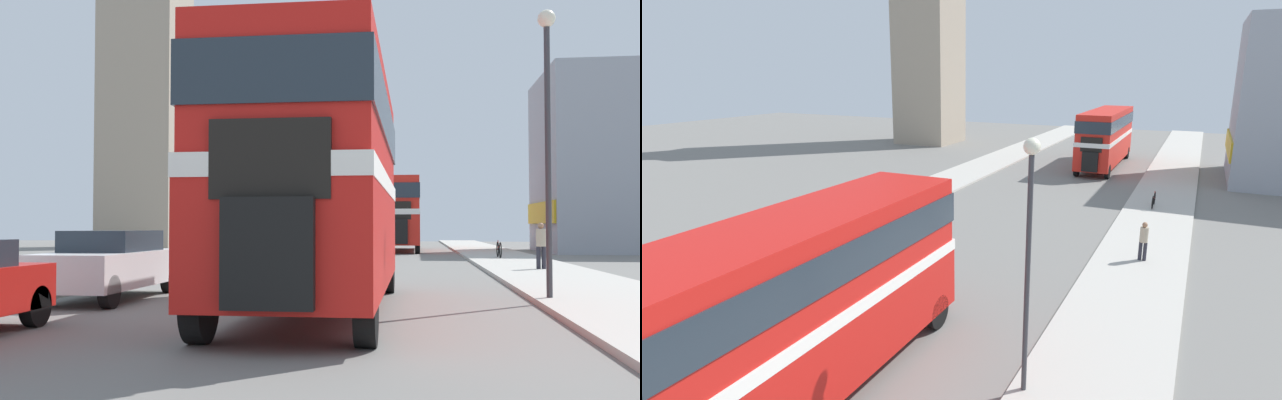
{
  "view_description": "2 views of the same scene",
  "coord_description": "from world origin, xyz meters",
  "views": [
    {
      "loc": [
        2.65,
        -11.97,
        1.57
      ],
      "look_at": [
        0.91,
        1.06,
        2.04
      ],
      "focal_mm": 40.0,
      "sensor_mm": 36.0,
      "label": 1
    },
    {
      "loc": [
        8.45,
        -6.81,
        7.3
      ],
      "look_at": [
        0.0,
        10.67,
        2.24
      ],
      "focal_mm": 28.0,
      "sensor_mm": 36.0,
      "label": 2
    }
  ],
  "objects": [
    {
      "name": "bus_distant",
      "position": [
        1.71,
        32.7,
        2.58
      ],
      "size": [
        2.45,
        11.1,
        4.37
      ],
      "color": "red",
      "rests_on": "ground_plane"
    },
    {
      "name": "car_parked_mid",
      "position": [
        -3.81,
        2.51,
        0.76
      ],
      "size": [
        1.69,
        4.17,
        1.46
      ],
      "color": "white",
      "rests_on": "ground_plane"
    },
    {
      "name": "bicycle_on_pavement",
      "position": [
        6.44,
        21.27,
        0.48
      ],
      "size": [
        0.05,
        1.76,
        0.78
      ],
      "color": "black",
      "rests_on": "sidewalk_right"
    },
    {
      "name": "double_decker_bus",
      "position": [
        0.91,
        1.04,
        2.55
      ],
      "size": [
        2.52,
        9.46,
        4.3
      ],
      "color": "red",
      "rests_on": "ground_plane"
    },
    {
      "name": "street_lamp",
      "position": [
        5.34,
        2.92,
        3.96
      ],
      "size": [
        0.36,
        0.36,
        5.86
      ],
      "color": "#38383D",
      "rests_on": "sidewalk_right"
    },
    {
      "name": "pedestrian_walking",
      "position": [
        6.83,
        12.68,
        0.99
      ],
      "size": [
        0.31,
        0.31,
        1.55
      ],
      "color": "#282833",
      "rests_on": "sidewalk_right"
    }
  ]
}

